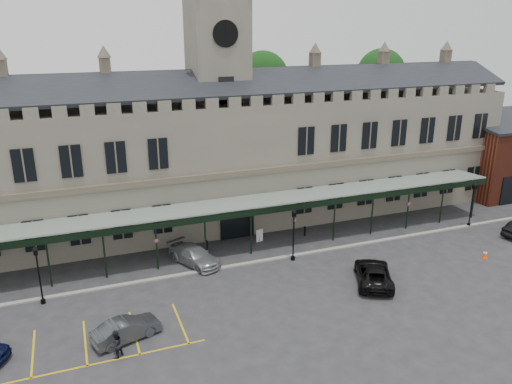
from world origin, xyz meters
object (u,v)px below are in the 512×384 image
object	(u,v)px
car_taxi	(194,255)
person_b	(116,344)
lamp_post_left	(38,270)
sign_board	(260,236)
station_building	(220,157)
car_left_b	(127,329)
lamp_post_mid	(294,230)
car_van	(374,273)
clock_tower	(218,88)
traffic_cone	(485,254)
lamp_post_right	(472,200)

from	to	relation	value
car_taxi	person_b	distance (m)	12.63
lamp_post_left	sign_board	size ratio (longest dim) A/B	3.80
station_building	lamp_post_left	world-z (taller)	station_building
station_building	car_left_b	size ratio (longest dim) A/B	13.96
lamp_post_mid	sign_board	xyz separation A→B (m)	(-1.28, 4.48, -2.15)
station_building	car_van	bearing A→B (deg)	-67.29
clock_tower	car_van	xyz separation A→B (m)	(7.00, -16.81, -12.35)
car_taxi	person_b	size ratio (longest dim) A/B	2.91
car_left_b	sign_board	bearing A→B (deg)	-67.61
sign_board	car_left_b	distance (m)	17.06
lamp_post_mid	traffic_cone	world-z (taller)	lamp_post_mid
lamp_post_mid	person_b	world-z (taller)	lamp_post_mid
lamp_post_mid	car_van	world-z (taller)	lamp_post_mid
station_building	car_van	distance (m)	19.01
lamp_post_left	lamp_post_right	distance (m)	38.64
station_building	car_taxi	world-z (taller)	station_building
car_left_b	car_van	bearing A→B (deg)	-105.04
traffic_cone	car_left_b	size ratio (longest dim) A/B	0.17
lamp_post_left	person_b	size ratio (longest dim) A/B	2.55
car_left_b	lamp_post_mid	bearing A→B (deg)	-83.29
clock_tower	lamp_post_right	size ratio (longest dim) A/B	5.46
lamp_post_mid	sign_board	bearing A→B (deg)	105.90
lamp_post_right	person_b	bearing A→B (deg)	-165.83
lamp_post_mid	station_building	bearing A→B (deg)	104.61
traffic_cone	car_taxi	xyz separation A→B (m)	(-23.20, 7.69, 0.38)
car_taxi	lamp_post_left	bearing A→B (deg)	165.38
lamp_post_left	lamp_post_mid	xyz separation A→B (m)	(19.43, 0.00, 0.08)
lamp_post_right	person_b	size ratio (longest dim) A/B	2.59
person_b	car_left_b	bearing A→B (deg)	-155.70
lamp_post_left	lamp_post_right	bearing A→B (deg)	0.95
lamp_post_right	car_van	size ratio (longest dim) A/B	0.83
station_building	traffic_cone	bearing A→B (deg)	-42.16
sign_board	lamp_post_left	bearing A→B (deg)	-178.20
station_building	lamp_post_right	size ratio (longest dim) A/B	13.22
lamp_post_right	sign_board	distance (m)	20.94
clock_tower	lamp_post_left	xyz separation A→B (m)	(-16.55, -11.14, -10.46)
lamp_post_right	car_taxi	world-z (taller)	lamp_post_right
clock_tower	person_b	xyz separation A→B (m)	(-12.30, -19.18, -12.23)
sign_board	person_b	xyz separation A→B (m)	(-13.90, -12.52, 0.30)
person_b	lamp_post_left	bearing A→B (deg)	-101.22
lamp_post_left	car_left_b	distance (m)	8.41
station_building	traffic_cone	size ratio (longest dim) A/B	80.73
lamp_post_left	sign_board	world-z (taller)	lamp_post_left
car_van	lamp_post_right	bearing A→B (deg)	-130.99
clock_tower	car_van	size ratio (longest dim) A/B	4.55
sign_board	car_left_b	bearing A→B (deg)	-152.25
lamp_post_mid	traffic_cone	bearing A→B (deg)	-19.51
traffic_cone	car_taxi	distance (m)	24.44
clock_tower	lamp_post_mid	bearing A→B (deg)	-75.50
car_taxi	station_building	bearing A→B (deg)	34.64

